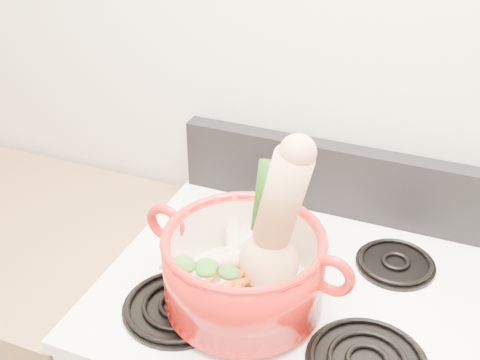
% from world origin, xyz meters
% --- Properties ---
extents(wall_back, '(3.50, 0.02, 2.60)m').
position_xyz_m(wall_back, '(0.00, 1.75, 1.30)').
color(wall_back, beige).
rests_on(wall_back, floor).
extents(cooktop, '(0.78, 0.67, 0.03)m').
position_xyz_m(cooktop, '(0.00, 1.40, 0.93)').
color(cooktop, white).
rests_on(cooktop, stove_body).
extents(control_backsplash, '(0.76, 0.05, 0.18)m').
position_xyz_m(control_backsplash, '(0.00, 1.70, 1.04)').
color(control_backsplash, black).
rests_on(control_backsplash, cooktop).
extents(burner_front_left, '(0.22, 0.22, 0.02)m').
position_xyz_m(burner_front_left, '(-0.19, 1.24, 0.96)').
color(burner_front_left, black).
rests_on(burner_front_left, cooktop).
extents(burner_back_left, '(0.17, 0.17, 0.02)m').
position_xyz_m(burner_back_left, '(-0.19, 1.54, 0.96)').
color(burner_back_left, black).
rests_on(burner_back_left, cooktop).
extents(burner_back_right, '(0.17, 0.17, 0.02)m').
position_xyz_m(burner_back_right, '(0.19, 1.54, 0.96)').
color(burner_back_right, black).
rests_on(burner_back_right, cooktop).
extents(dutch_oven, '(0.34, 0.34, 0.15)m').
position_xyz_m(dutch_oven, '(-0.07, 1.30, 1.04)').
color(dutch_oven, '#B1140F').
rests_on(dutch_oven, burner_front_left).
extents(pot_handle_left, '(0.09, 0.03, 0.09)m').
position_xyz_m(pot_handle_left, '(-0.25, 1.31, 1.10)').
color(pot_handle_left, '#B1140F').
rests_on(pot_handle_left, dutch_oven).
extents(pot_handle_right, '(0.09, 0.03, 0.09)m').
position_xyz_m(pot_handle_right, '(0.10, 1.28, 1.10)').
color(pot_handle_right, '#B1140F').
rests_on(pot_handle_right, dutch_oven).
extents(squash, '(0.23, 0.20, 0.33)m').
position_xyz_m(squash, '(-0.03, 1.33, 1.15)').
color(squash, tan).
rests_on(squash, dutch_oven).
extents(leek, '(0.05, 0.10, 0.26)m').
position_xyz_m(leek, '(-0.06, 1.35, 1.13)').
color(leek, white).
rests_on(leek, dutch_oven).
extents(ginger, '(0.09, 0.08, 0.05)m').
position_xyz_m(ginger, '(-0.06, 1.39, 1.02)').
color(ginger, '#C9B87B').
rests_on(ginger, dutch_oven).
extents(parsnip_0, '(0.05, 0.23, 0.06)m').
position_xyz_m(parsnip_0, '(-0.10, 1.31, 1.02)').
color(parsnip_0, beige).
rests_on(parsnip_0, dutch_oven).
extents(parsnip_1, '(0.08, 0.22, 0.06)m').
position_xyz_m(parsnip_1, '(-0.13, 1.34, 1.03)').
color(parsnip_1, beige).
rests_on(parsnip_1, dutch_oven).
extents(parsnip_2, '(0.12, 0.21, 0.06)m').
position_xyz_m(parsnip_2, '(-0.11, 1.33, 1.03)').
color(parsnip_2, beige).
rests_on(parsnip_2, dutch_oven).
extents(parsnip_3, '(0.19, 0.10, 0.06)m').
position_xyz_m(parsnip_3, '(-0.15, 1.29, 1.04)').
color(parsnip_3, beige).
rests_on(parsnip_3, dutch_oven).
extents(parsnip_4, '(0.18, 0.19, 0.06)m').
position_xyz_m(parsnip_4, '(-0.11, 1.37, 1.04)').
color(parsnip_4, beige).
rests_on(parsnip_4, dutch_oven).
extents(carrot_0, '(0.08, 0.17, 0.05)m').
position_xyz_m(carrot_0, '(-0.08, 1.28, 1.02)').
color(carrot_0, '#BE3409').
rests_on(carrot_0, dutch_oven).
extents(carrot_1, '(0.04, 0.14, 0.04)m').
position_xyz_m(carrot_1, '(-0.13, 1.25, 1.02)').
color(carrot_1, '#CC3C0A').
rests_on(carrot_1, dutch_oven).
extents(carrot_2, '(0.06, 0.17, 0.05)m').
position_xyz_m(carrot_2, '(-0.07, 1.28, 1.03)').
color(carrot_2, '#B93409').
rests_on(carrot_2, dutch_oven).
extents(carrot_3, '(0.13, 0.13, 0.04)m').
position_xyz_m(carrot_3, '(-0.09, 1.24, 1.03)').
color(carrot_3, '#D83D0A').
rests_on(carrot_3, dutch_oven).
extents(carrot_4, '(0.07, 0.15, 0.04)m').
position_xyz_m(carrot_4, '(-0.08, 1.26, 1.04)').
color(carrot_4, '#CC4A0A').
rests_on(carrot_4, dutch_oven).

